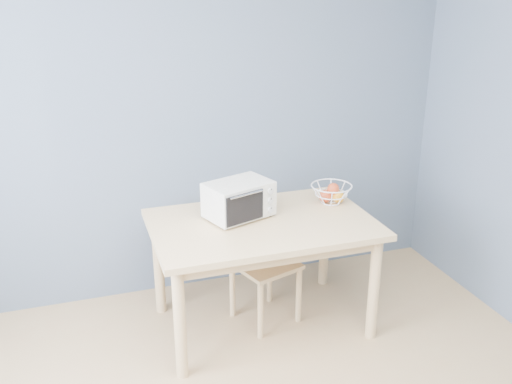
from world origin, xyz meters
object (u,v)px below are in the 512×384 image
object	(u,v)px
dining_chair	(262,265)
fruit_basket	(331,193)
dining_table	(262,236)
toaster_oven	(237,200)

from	to	relation	value
dining_chair	fruit_basket	bearing A→B (deg)	-10.36
dining_table	toaster_oven	size ratio (longest dim) A/B	2.96
dining_table	fruit_basket	bearing A→B (deg)	15.78
dining_table	fruit_basket	xyz separation A→B (m)	(0.55, 0.16, 0.17)
dining_table	dining_chair	xyz separation A→B (m)	(0.03, 0.09, -0.25)
fruit_basket	dining_chair	world-z (taller)	fruit_basket
dining_table	fruit_basket	size ratio (longest dim) A/B	3.77
dining_table	toaster_oven	distance (m)	0.28
dining_table	dining_chair	distance (m)	0.27
fruit_basket	dining_chair	xyz separation A→B (m)	(-0.52, -0.07, -0.43)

